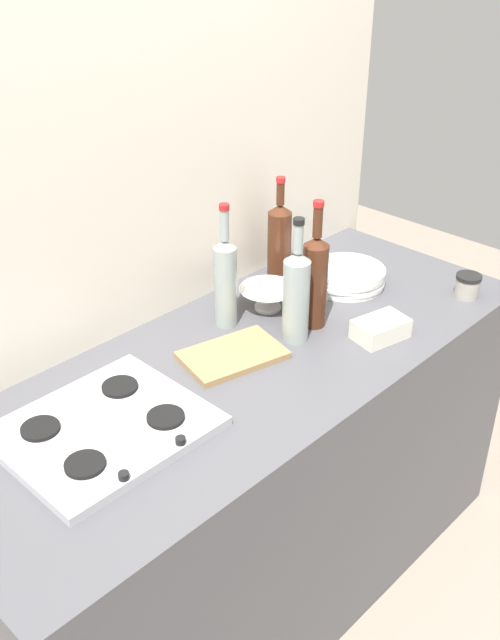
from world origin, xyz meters
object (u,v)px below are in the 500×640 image
object	(u,v)px
plate_stack	(347,277)
wine_bottle_rightmost	(315,279)
stovetop_hob	(105,428)
butter_dish	(381,329)
condiment_jar_front	(468,286)
cutting_board	(233,355)
wine_bottle_mid_left	(226,280)
mixing_bowl	(268,297)
wine_bottle_mid_right	(279,240)
wine_bottle_leftmost	(296,294)

from	to	relation	value
plate_stack	wine_bottle_rightmost	size ratio (longest dim) A/B	0.64
stovetop_hob	plate_stack	size ratio (longest dim) A/B	1.86
butter_dish	wine_bottle_rightmost	bearing A→B (deg)	111.51
butter_dish	condiment_jar_front	bearing A→B (deg)	-7.51
condiment_jar_front	cutting_board	bearing A→B (deg)	159.73
wine_bottle_mid_left	mixing_bowl	xyz separation A→B (m)	(0.15, -0.03, -0.11)
plate_stack	mixing_bowl	world-z (taller)	mixing_bowl
wine_bottle_mid_left	wine_bottle_rightmost	distance (m)	0.25
wine_bottle_mid_right	wine_bottle_rightmost	world-z (taller)	wine_bottle_rightmost
wine_bottle_leftmost	butter_dish	world-z (taller)	wine_bottle_leftmost
wine_bottle_leftmost	butter_dish	xyz separation A→B (m)	(0.17, -0.17, -0.11)
wine_bottle_leftmost	wine_bottle_mid_right	world-z (taller)	wine_bottle_leftmost
wine_bottle_leftmost	condiment_jar_front	xyz separation A→B (m)	(0.56, -0.22, -0.11)
butter_dish	cutting_board	xyz separation A→B (m)	(-0.37, 0.23, -0.02)
wine_bottle_mid_left	cutting_board	size ratio (longest dim) A/B	1.38
wine_bottle_mid_right	butter_dish	xyz separation A→B (m)	(-0.08, -0.46, -0.11)
plate_stack	cutting_board	size ratio (longest dim) A/B	0.91
stovetop_hob	plate_stack	xyz separation A→B (m)	(0.99, 0.05, 0.02)
mixing_bowl	wine_bottle_mid_left	bearing A→B (deg)	169.72
wine_bottle_leftmost	wine_bottle_rightmost	distance (m)	0.10
mixing_bowl	butter_dish	bearing A→B (deg)	-74.05
wine_bottle_mid_right	cutting_board	bearing A→B (deg)	-152.60
plate_stack	wine_bottle_mid_right	size ratio (longest dim) A/B	0.71
stovetop_hob	mixing_bowl	distance (m)	0.71
stovetop_hob	wine_bottle_leftmost	world-z (taller)	wine_bottle_leftmost
plate_stack	condiment_jar_front	size ratio (longest dim) A/B	3.10
wine_bottle_mid_left	condiment_jar_front	bearing A→B (deg)	-33.50
mixing_bowl	wine_bottle_rightmost	bearing A→B (deg)	-81.07
wine_bottle_leftmost	cutting_board	xyz separation A→B (m)	(-0.19, 0.06, -0.13)
stovetop_hob	wine_bottle_mid_right	size ratio (longest dim) A/B	1.33
cutting_board	wine_bottle_rightmost	bearing A→B (deg)	-7.97
wine_bottle_mid_left	condiment_jar_front	world-z (taller)	wine_bottle_mid_left
stovetop_hob	wine_bottle_mid_right	distance (m)	0.91
wine_bottle_rightmost	cutting_board	world-z (taller)	wine_bottle_rightmost
plate_stack	wine_bottle_mid_right	xyz separation A→B (m)	(-0.11, 0.19, 0.10)
wine_bottle_mid_left	cutting_board	world-z (taller)	wine_bottle_mid_left
mixing_bowl	butter_dish	world-z (taller)	mixing_bowl
condiment_jar_front	cutting_board	size ratio (longest dim) A/B	0.29
wine_bottle_mid_left	wine_bottle_rightmost	size ratio (longest dim) A/B	0.97
wine_bottle_mid_left	wine_bottle_mid_right	bearing A→B (deg)	14.70
wine_bottle_rightmost	butter_dish	world-z (taller)	wine_bottle_rightmost
stovetop_hob	plate_stack	world-z (taller)	plate_stack
cutting_board	wine_bottle_mid_right	bearing A→B (deg)	27.40
cutting_board	condiment_jar_front	bearing A→B (deg)	-20.27
butter_dish	stovetop_hob	bearing A→B (deg)	164.71
plate_stack	wine_bottle_leftmost	size ratio (longest dim) A/B	0.67
plate_stack	condiment_jar_front	bearing A→B (deg)	-57.57
wine_bottle_leftmost	wine_bottle_rightmost	bearing A→B (deg)	8.63
wine_bottle_mid_right	butter_dish	bearing A→B (deg)	-99.45
stovetop_hob	cutting_board	distance (m)	0.43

